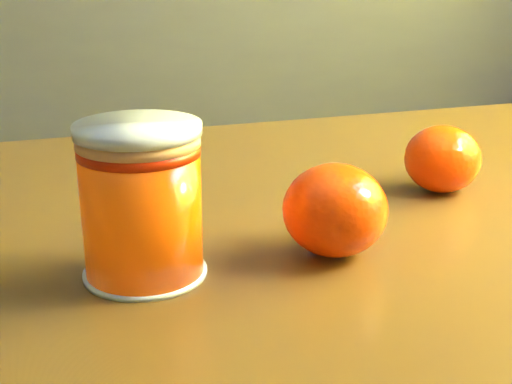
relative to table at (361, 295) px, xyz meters
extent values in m
cube|color=brown|center=(0.00, 0.00, 0.07)|extent=(0.99, 0.77, 0.04)
cylinder|color=#EA4804|center=(-0.19, -0.11, 0.13)|extent=(0.08, 0.08, 0.09)
cylinder|color=#F5A364|center=(-0.19, -0.11, 0.18)|extent=(0.08, 0.08, 0.01)
cylinder|color=silver|center=(-0.19, -0.11, 0.19)|extent=(0.08, 0.08, 0.01)
ellipsoid|color=#FF3E05|center=(-0.05, -0.09, 0.12)|extent=(0.09, 0.09, 0.07)
ellipsoid|color=#FF3E05|center=(0.08, 0.03, 0.12)|extent=(0.08, 0.08, 0.06)
camera|label=1|loc=(-0.18, -0.56, 0.30)|focal=50.00mm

